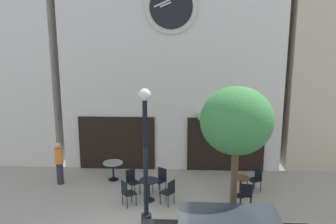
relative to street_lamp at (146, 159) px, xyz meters
The scene contains 13 objects.
clock_building 7.23m from the street_lamp, 84.56° to the left, with size 9.26×4.26×11.76m.
street_lamp is the anchor object (origin of this frame).
street_tree 2.87m from the street_lamp, ahead, with size 2.05×1.84×4.37m.
cafe_table_leftmost 4.09m from the street_lamp, 116.62° to the left, with size 0.79×0.79×0.74m.
cafe_table_center_left 2.31m from the street_lamp, 92.81° to the left, with size 0.68×0.68×0.77m.
cafe_table_near_door 4.17m from the street_lamp, 33.68° to the left, with size 0.63×0.63×0.73m.
cafe_chair_curbside 2.20m from the street_lamp, 64.32° to the left, with size 0.56×0.56×0.90m.
cafe_chair_right_end 2.83m from the street_lamp, 109.09° to the left, with size 0.56×0.56×0.90m.
cafe_chair_under_awning 2.89m from the street_lamp, 83.16° to the left, with size 0.56×0.56×0.90m.
cafe_chair_near_lamp 4.91m from the street_lamp, 34.31° to the left, with size 0.54×0.54×0.90m.
cafe_chair_facing_street 2.17m from the street_lamp, 123.20° to the left, with size 0.56×0.56×0.90m.
cafe_chair_mid_row 3.83m from the street_lamp, 21.13° to the left, with size 0.44×0.44×0.90m.
pedestrian_orange 4.87m from the street_lamp, 141.67° to the left, with size 0.44×0.44×1.67m.
Camera 1 is at (1.12, -9.25, 5.85)m, focal length 38.45 mm.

